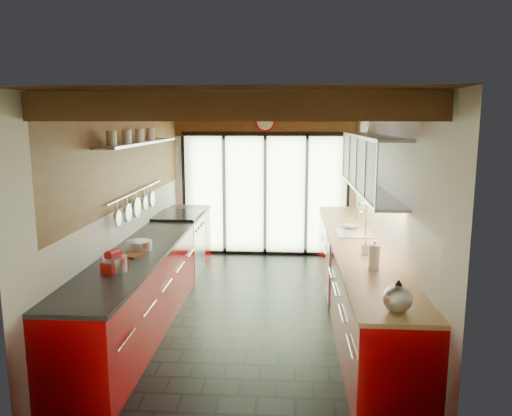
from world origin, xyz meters
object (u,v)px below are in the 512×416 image
kettle (398,297)px  paper_towel (374,257)px  stand_mixer (115,262)px  bowl (351,227)px  soap_bottle (366,247)px

kettle → paper_towel: paper_towel is taller
stand_mixer → bowl: (2.54, 2.11, -0.06)m
kettle → bowl: (0.00, 2.99, -0.09)m
kettle → bowl: 2.99m
soap_bottle → stand_mixer: bearing=-163.0°
kettle → bowl: size_ratio=1.46×
paper_towel → bowl: (0.00, 1.89, -0.10)m
stand_mixer → soap_bottle: 2.66m
stand_mixer → bowl: bearing=39.8°
stand_mixer → paper_towel: 2.55m
bowl → soap_bottle: bearing=-90.0°
paper_towel → soap_bottle: (0.00, 0.55, -0.04)m
kettle → bowl: kettle is taller
kettle → soap_bottle: bearing=90.0°
kettle → paper_towel: (0.00, 1.10, 0.00)m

